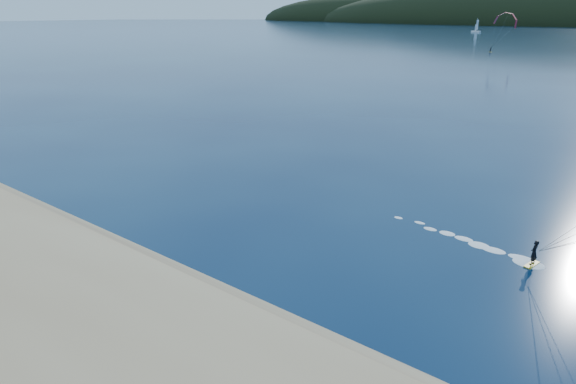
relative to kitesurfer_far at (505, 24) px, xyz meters
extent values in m
plane|color=#071837|center=(35.97, -194.77, -10.75)|extent=(1800.00, 1800.00, 0.00)
cube|color=#907154|center=(35.97, -190.27, -10.70)|extent=(220.00, 2.50, 0.10)
ellipsoid|color=black|center=(-344.03, 585.23, -10.75)|extent=(520.00, 220.00, 90.00)
cube|color=yellow|center=(51.18, -175.17, -10.70)|extent=(0.71, 1.41, 0.08)
imported|color=black|center=(51.18, -175.17, -9.84)|extent=(0.52, 0.68, 1.67)
cube|color=yellow|center=(-5.10, 4.03, -10.70)|extent=(0.93, 1.54, 0.08)
imported|color=black|center=(-5.10, 4.03, -9.76)|extent=(0.94, 1.06, 1.81)
cylinder|color=gray|center=(-2.34, 1.82, -4.62)|extent=(0.02, 0.02, 11.44)
cube|color=white|center=(-75.50, 201.59, -10.29)|extent=(7.78, 4.92, 1.30)
cylinder|color=white|center=(-75.50, 201.59, -5.19)|extent=(0.19, 0.19, 10.19)
cube|color=white|center=(-75.45, 202.88, -5.19)|extent=(0.92, 2.27, 7.41)
cube|color=white|center=(-75.45, 200.11, -7.05)|extent=(0.72, 1.75, 4.63)
camera|label=1|loc=(55.96, -206.83, 4.57)|focal=30.58mm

